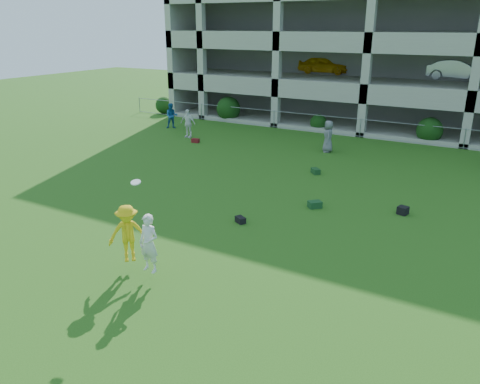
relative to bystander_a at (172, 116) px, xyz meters
The scene contains 13 objects.
ground 19.58m from the bystander_a, 52.08° to the right, with size 100.00×100.00×0.00m, color #235114.
bystander_a is the anchor object (origin of this frame).
bystander_b 3.12m from the bystander_a, 33.89° to the right, with size 1.04×0.43×1.77m, color white.
bystander_c 11.47m from the bystander_a, ahead, with size 0.86×0.56×1.76m, color slate.
bag_black_b 16.98m from the bystander_a, 44.42° to the right, with size 0.40×0.25×0.22m, color black.
bag_green_c 16.67m from the bystander_a, 33.37° to the right, with size 0.50×0.35×0.26m, color #163D1D.
crate_d 18.90m from the bystander_a, 25.61° to the right, with size 0.35×0.35×0.30m, color black.
bag_red_f 4.69m from the bystander_a, 35.27° to the right, with size 0.45×0.28×0.24m, color #54120E.
bag_green_g 13.33m from the bystander_a, 21.95° to the right, with size 0.50×0.30×0.25m, color #153714.
frisbee_contest 19.95m from the bystander_a, 55.64° to the right, with size 1.81×1.21×2.55m.
parking_garage 17.94m from the bystander_a, 45.59° to the left, with size 30.00×14.00×12.00m.
fence 12.54m from the bystander_a, 16.54° to the left, with size 36.06×0.06×1.20m.
shrub_row 17.16m from the bystander_a, 14.42° to the left, with size 34.38×2.52×3.50m.
Camera 1 is at (7.71, -9.90, 6.73)m, focal length 35.00 mm.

